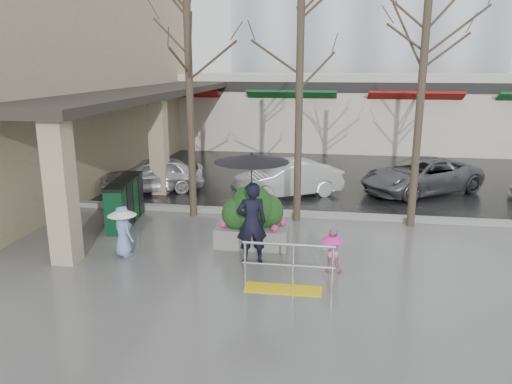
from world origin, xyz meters
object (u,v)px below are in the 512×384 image
(tree_mideast, at_px, (424,52))
(child_blue, at_px, (123,227))
(news_boxes, at_px, (125,202))
(car_b, at_px, (288,179))
(car_c, at_px, (421,176))
(car_a, at_px, (152,175))
(tree_west, at_px, (188,44))
(handrail, at_px, (286,273))
(woman, at_px, (252,194))
(planter, at_px, (253,217))
(child_pink, at_px, (332,248))
(tree_midwest, at_px, (301,38))

(tree_mideast, relative_size, child_blue, 5.19)
(news_boxes, bearing_deg, child_blue, -75.38)
(news_boxes, bearing_deg, car_b, 33.71)
(car_c, bearing_deg, car_b, -109.49)
(news_boxes, relative_size, car_a, 0.65)
(tree_west, xyz_separation_m, car_a, (-2.29, 2.64, -4.45))
(car_a, xyz_separation_m, car_c, (9.65, 1.36, 0.00))
(handrail, relative_size, car_b, 0.50)
(tree_mideast, relative_size, car_c, 1.43)
(tree_mideast, height_order, woman, tree_mideast)
(tree_west, bearing_deg, car_a, 131.03)
(car_a, bearing_deg, car_b, 68.64)
(woman, bearing_deg, car_a, -70.97)
(child_blue, relative_size, car_b, 0.33)
(tree_mideast, bearing_deg, planter, -151.42)
(woman, height_order, child_pink, woman)
(handrail, distance_m, car_c, 9.67)
(tree_west, relative_size, woman, 2.58)
(woman, distance_m, child_blue, 3.28)
(tree_midwest, xyz_separation_m, car_b, (-0.55, 2.74, -4.60))
(car_a, relative_size, car_c, 0.82)
(child_pink, height_order, car_b, car_b)
(tree_west, xyz_separation_m, planter, (2.24, -2.32, -4.32))
(child_blue, height_order, car_a, car_a)
(car_a, bearing_deg, tree_west, 18.45)
(tree_midwest, bearing_deg, tree_west, -180.00)
(tree_west, relative_size, tree_midwest, 0.97)
(child_blue, relative_size, planter, 0.68)
(tree_west, distance_m, car_b, 5.86)
(news_boxes, xyz_separation_m, car_b, (4.37, 3.85, -0.03))
(child_blue, bearing_deg, tree_mideast, -118.40)
(tree_mideast, bearing_deg, child_blue, -154.10)
(child_pink, xyz_separation_m, car_c, (3.09, 7.67, 0.07))
(tree_midwest, bearing_deg, car_c, 43.88)
(car_b, bearing_deg, woman, -31.57)
(tree_midwest, height_order, child_blue, tree_midwest)
(car_a, bearing_deg, woman, 15.23)
(tree_midwest, bearing_deg, news_boxes, -167.30)
(tree_mideast, distance_m, car_c, 5.88)
(woman, bearing_deg, child_blue, -17.17)
(tree_midwest, bearing_deg, car_b, 101.29)
(tree_mideast, xyz_separation_m, child_pink, (-2.23, -3.67, -4.30))
(woman, height_order, car_a, woman)
(tree_mideast, distance_m, news_boxes, 9.30)
(tree_midwest, relative_size, child_pink, 7.00)
(tree_west, height_order, child_pink, tree_west)
(tree_midwest, height_order, car_c, tree_midwest)
(planter, relative_size, news_boxes, 0.77)
(handrail, distance_m, woman, 2.11)
(child_blue, height_order, car_b, car_b)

